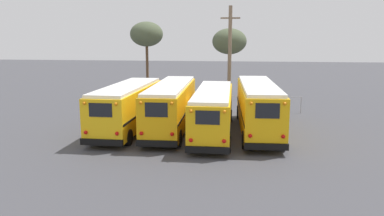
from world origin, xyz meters
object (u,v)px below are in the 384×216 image
object	(u,v)px
school_bus_1	(171,105)
school_bus_2	(213,110)
bare_tree_0	(147,35)
utility_pole	(230,55)
bare_tree_1	(229,42)
school_bus_0	(128,106)
school_bus_3	(258,106)

from	to	relation	value
school_bus_1	school_bus_2	distance (m)	3.10
school_bus_2	bare_tree_0	distance (m)	19.49
utility_pole	bare_tree_1	world-z (taller)	utility_pole
school_bus_0	school_bus_2	xyz separation A→B (m)	(5.95, -0.38, -0.09)
school_bus_1	bare_tree_0	world-z (taller)	bare_tree_0
school_bus_2	utility_pole	size ratio (longest dim) A/B	1.15
school_bus_3	utility_pole	world-z (taller)	utility_pole
bare_tree_0	bare_tree_1	xyz separation A→B (m)	(9.18, -1.88, -0.75)
school_bus_2	bare_tree_1	bearing A→B (deg)	87.80
school_bus_1	bare_tree_1	xyz separation A→B (m)	(3.55, 14.00, 4.22)
utility_pole	school_bus_0	bearing A→B (deg)	-121.97
school_bus_0	school_bus_2	world-z (taller)	school_bus_0
bare_tree_1	school_bus_1	bearing A→B (deg)	-104.22
school_bus_0	bare_tree_0	distance (m)	17.29
school_bus_3	utility_pole	size ratio (longest dim) A/B	1.19
school_bus_2	school_bus_1	bearing A→B (deg)	164.17
school_bus_2	bare_tree_0	xyz separation A→B (m)	(-8.61, 16.72, 5.10)
school_bus_1	utility_pole	distance (m)	11.30
bare_tree_1	school_bus_0	bearing A→B (deg)	-114.29
school_bus_2	bare_tree_1	world-z (taller)	bare_tree_1
school_bus_1	bare_tree_1	size ratio (longest dim) A/B	1.48
school_bus_2	bare_tree_1	size ratio (longest dim) A/B	1.45
school_bus_2	utility_pole	xyz separation A→B (m)	(0.73, 11.09, 3.12)
school_bus_1	school_bus_3	size ratio (longest dim) A/B	0.99
school_bus_3	bare_tree_1	distance (m)	14.66
school_bus_3	utility_pole	bearing A→B (deg)	102.54
school_bus_0	bare_tree_1	xyz separation A→B (m)	(6.53, 14.46, 4.27)
school_bus_3	utility_pole	distance (m)	10.76
utility_pole	bare_tree_0	xyz separation A→B (m)	(-9.35, 5.62, 1.98)
school_bus_3	bare_tree_0	size ratio (longest dim) A/B	1.35
school_bus_0	school_bus_3	distance (m)	8.95
utility_pole	school_bus_2	bearing A→B (deg)	-93.77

